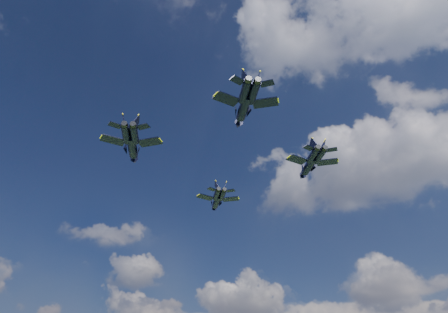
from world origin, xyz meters
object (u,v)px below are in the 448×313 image
jet_lead (217,202)px  jet_right (309,166)px  jet_left (133,148)px  jet_slot (243,109)px

jet_lead → jet_right: 28.33m
jet_lead → jet_left: jet_left is taller
jet_left → jet_slot: jet_left is taller
jet_right → jet_left: bearing=-178.2°
jet_left → jet_slot: 29.31m
jet_lead → jet_slot: 42.05m
jet_right → jet_slot: 29.38m
jet_lead → jet_left: bearing=-136.2°
jet_left → jet_slot: (29.26, -0.76, -1.57)m
jet_left → jet_right: (30.15, 28.58, -0.37)m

